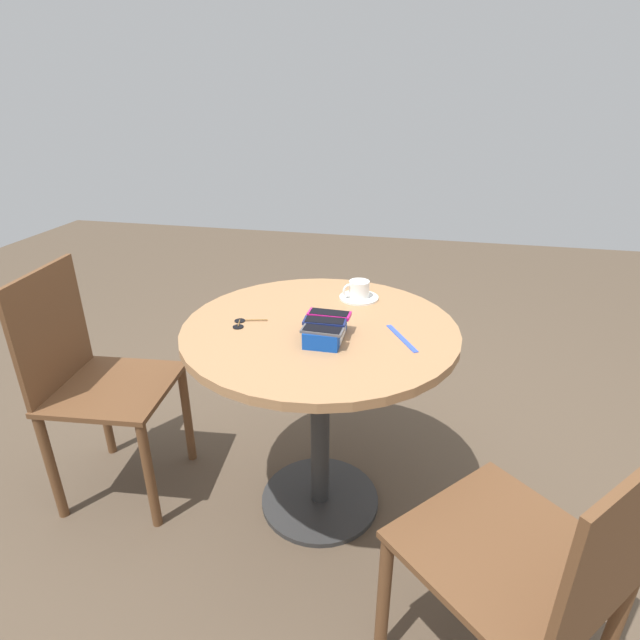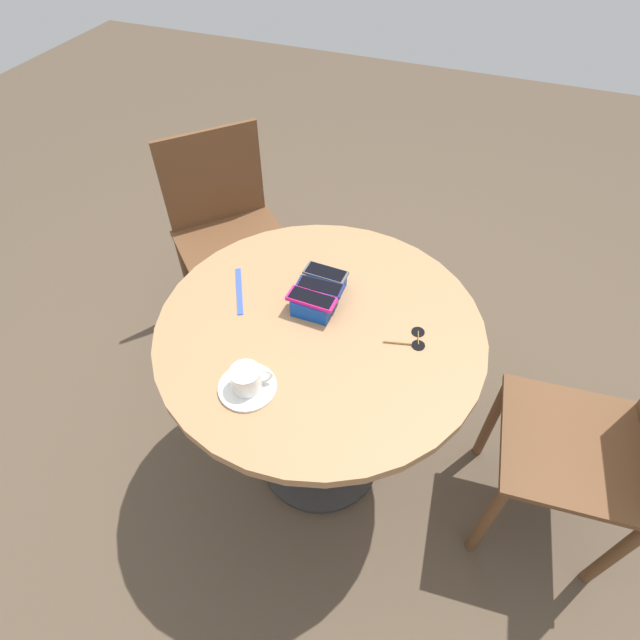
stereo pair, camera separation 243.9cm
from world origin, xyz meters
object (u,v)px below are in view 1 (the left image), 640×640
at_px(round_table, 320,365).
at_px(saucer, 359,298).
at_px(phone_box, 325,331).
at_px(lanyard_strap, 402,338).
at_px(phone_gray, 322,330).
at_px(phone_navy, 325,321).
at_px(coffee_cup, 359,289).
at_px(phone_magenta, 329,314).
at_px(chair_near_window, 95,382).
at_px(sunglasses, 241,323).
at_px(chair_far_side, 535,570).

relative_size(round_table, saucer, 6.27).
bearing_deg(phone_box, lanyard_strap, -77.86).
relative_size(phone_gray, phone_navy, 0.95).
xyz_separation_m(phone_navy, coffee_cup, (0.35, -0.06, -0.02)).
relative_size(phone_gray, lanyard_strap, 0.65).
xyz_separation_m(phone_magenta, chair_near_window, (-0.05, 0.88, -0.34)).
bearing_deg(saucer, phone_gray, 172.60).
height_order(phone_navy, saucer, phone_navy).
bearing_deg(sunglasses, saucer, -49.16).
distance_m(phone_gray, chair_far_side, 0.81).
bearing_deg(coffee_cup, lanyard_strap, -148.95).
relative_size(phone_gray, chair_near_window, 0.14).
bearing_deg(sunglasses, phone_box, -99.01).
height_order(phone_box, phone_navy, phone_navy).
distance_m(coffee_cup, chair_far_side, 1.05).
bearing_deg(chair_far_side, round_table, 47.39).
xyz_separation_m(phone_box, saucer, (0.35, -0.06, -0.02)).
height_order(round_table, coffee_cup, coffee_cup).
distance_m(round_table, lanyard_strap, 0.31).
distance_m(phone_box, phone_magenta, 0.07).
bearing_deg(phone_magenta, chair_near_window, 93.11).
bearing_deg(phone_magenta, round_table, 49.08).
bearing_deg(chair_far_side, saucer, 32.53).
xyz_separation_m(lanyard_strap, chair_near_window, (-0.04, 1.12, -0.28)).
xyz_separation_m(coffee_cup, sunglasses, (-0.30, 0.35, -0.04)).
height_order(saucer, chair_near_window, chair_near_window).
relative_size(phone_magenta, chair_far_side, 0.16).
distance_m(phone_box, saucer, 0.36).
relative_size(phone_navy, sunglasses, 1.24).
bearing_deg(phone_magenta, coffee_cup, -10.33).
relative_size(saucer, sunglasses, 1.34).
distance_m(round_table, phone_box, 0.20).
distance_m(round_table, phone_gray, 0.26).
relative_size(sunglasses, chair_far_side, 0.12).
height_order(phone_gray, coffee_cup, coffee_cup).
relative_size(round_table, phone_navy, 6.79).
bearing_deg(phone_magenta, lanyard_strap, -91.82).
distance_m(phone_box, chair_near_window, 0.93).
distance_m(coffee_cup, sunglasses, 0.47).
height_order(round_table, sunglasses, sunglasses).
height_order(phone_box, chair_far_side, chair_far_side).
bearing_deg(chair_far_side, phone_magenta, 47.28).
relative_size(phone_navy, coffee_cup, 1.40).
bearing_deg(coffee_cup, phone_box, 171.33).
relative_size(lanyard_strap, sunglasses, 1.80).
bearing_deg(lanyard_strap, chair_far_side, -146.46).
relative_size(phone_box, sunglasses, 1.63).
height_order(saucer, coffee_cup, coffee_cup).
bearing_deg(chair_far_side, phone_box, 50.47).
bearing_deg(phone_gray, saucer, -7.40).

